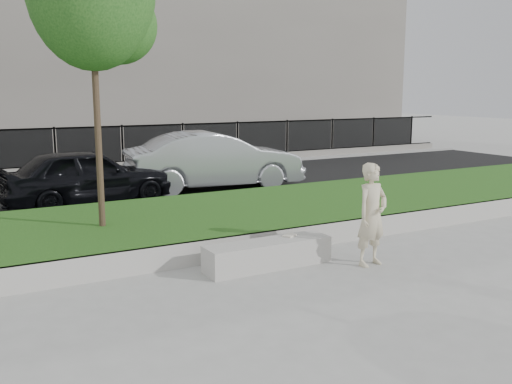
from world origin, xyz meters
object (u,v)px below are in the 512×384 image
stone_bench (268,254)px  book (290,235)px  car_dark (86,176)px  man (372,215)px  car_silver (214,161)px

stone_bench → book: size_ratio=9.48×
car_dark → man: bearing=-163.7°
man → car_dark: (-2.91, 7.05, -0.10)m
car_dark → car_silver: size_ratio=0.83×
book → stone_bench: bearing=165.1°
stone_bench → man: bearing=-24.5°
stone_bench → book: bearing=12.0°
man → book: bearing=134.4°
man → car_dark: size_ratio=0.41×
book → car_dark: bearing=79.6°
man → car_silver: 7.53m
car_silver → book: bearing=172.0°
stone_bench → book: book is taller
stone_bench → car_silver: car_silver is taller
man → car_dark: bearing=103.7°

